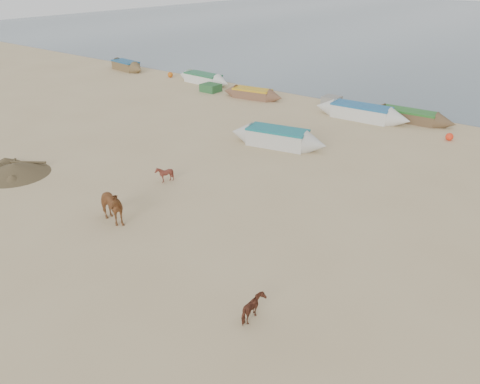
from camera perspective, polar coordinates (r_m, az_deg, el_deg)
name	(u,v)px	position (r m, az deg, el deg)	size (l,w,h in m)	color
ground	(169,258)	(16.44, -8.66, -7.99)	(140.00, 140.00, 0.00)	tan
cow_adult	(109,206)	(18.72, -15.68, -1.63)	(0.79, 1.74, 1.47)	brown
calf_front	(164,174)	(21.87, -9.20, 2.17)	(0.63, 0.71, 0.79)	maroon
calf_right	(254,309)	(13.55, 1.74, -14.08)	(0.76, 0.65, 0.77)	brown
near_canoe	(277,137)	(26.09, 4.57, 6.65)	(5.61, 1.35, 1.00)	beige
debris_pile	(14,169)	(24.93, -25.79, 2.55)	(3.26, 3.26, 0.55)	brown
waterline_canoes	(397,116)	(31.77, 18.58, 8.78)	(58.99, 3.28, 0.95)	brown
beach_clutter	(455,131)	(30.44, 24.76, 6.76)	(45.25, 4.22, 0.64)	#295D30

